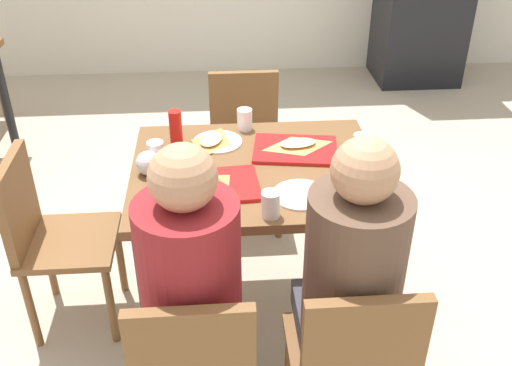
{
  "coord_description": "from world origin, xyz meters",
  "views": [
    {
      "loc": [
        -0.16,
        -2.12,
        2.01
      ],
      "look_at": [
        0.0,
        0.0,
        0.7
      ],
      "focal_mm": 41.57,
      "sensor_mm": 36.0,
      "label": 1
    }
  ],
  "objects_px": {
    "pizza_slice_a": "(206,185)",
    "chair_far_side": "(245,138)",
    "chair_left_end": "(48,231)",
    "plastic_cup_c": "(156,153)",
    "person_in_red": "(191,283)",
    "tray_red_far": "(295,149)",
    "pizza_slice_b": "(298,144)",
    "soda_can": "(360,148)",
    "condiment_bottle": "(176,128)",
    "paper_plate_near_edge": "(301,195)",
    "foil_bundle": "(148,163)",
    "paper_plate_center": "(218,142)",
    "main_table": "(256,190)",
    "chair_near_right": "(353,360)",
    "pizza_slice_c": "(211,140)",
    "person_in_brown_jacket": "(350,275)",
    "plastic_cup_a": "(245,119)",
    "tray_red_near": "(213,186)",
    "plastic_cup_b": "(271,204)"
  },
  "relations": [
    {
      "from": "main_table",
      "to": "tray_red_near",
      "type": "xyz_separation_m",
      "value": [
        -0.18,
        -0.15,
        0.12
      ]
    },
    {
      "from": "tray_red_far",
      "to": "paper_plate_near_edge",
      "type": "height_order",
      "value": "tray_red_far"
    },
    {
      "from": "pizza_slice_c",
      "to": "plastic_cup_c",
      "type": "xyz_separation_m",
      "value": [
        -0.23,
        -0.16,
        0.03
      ]
    },
    {
      "from": "chair_near_right",
      "to": "plastic_cup_a",
      "type": "distance_m",
      "value": 1.24
    },
    {
      "from": "pizza_slice_a",
      "to": "foil_bundle",
      "type": "relative_size",
      "value": 2.49
    },
    {
      "from": "tray_red_near",
      "to": "plastic_cup_a",
      "type": "height_order",
      "value": "plastic_cup_a"
    },
    {
      "from": "main_table",
      "to": "pizza_slice_b",
      "type": "distance_m",
      "value": 0.28
    },
    {
      "from": "condiment_bottle",
      "to": "pizza_slice_b",
      "type": "bearing_deg",
      "value": -9.46
    },
    {
      "from": "chair_far_side",
      "to": "plastic_cup_b",
      "type": "bearing_deg",
      "value": -88.72
    },
    {
      "from": "chair_near_right",
      "to": "pizza_slice_a",
      "type": "distance_m",
      "value": 0.84
    },
    {
      "from": "tray_red_far",
      "to": "pizza_slice_a",
      "type": "height_order",
      "value": "pizza_slice_a"
    },
    {
      "from": "tray_red_far",
      "to": "soda_can",
      "type": "relative_size",
      "value": 2.95
    },
    {
      "from": "pizza_slice_c",
      "to": "person_in_brown_jacket",
      "type": "bearing_deg",
      "value": -63.44
    },
    {
      "from": "person_in_brown_jacket",
      "to": "tray_red_near",
      "type": "relative_size",
      "value": 3.5
    },
    {
      "from": "condiment_bottle",
      "to": "foil_bundle",
      "type": "bearing_deg",
      "value": -112.36
    },
    {
      "from": "pizza_slice_b",
      "to": "foil_bundle",
      "type": "distance_m",
      "value": 0.65
    },
    {
      "from": "paper_plate_near_edge",
      "to": "foil_bundle",
      "type": "bearing_deg",
      "value": 160.59
    },
    {
      "from": "chair_far_side",
      "to": "foil_bundle",
      "type": "height_order",
      "value": "foil_bundle"
    },
    {
      "from": "paper_plate_center",
      "to": "plastic_cup_b",
      "type": "xyz_separation_m",
      "value": [
        0.18,
        -0.59,
        0.05
      ]
    },
    {
      "from": "condiment_bottle",
      "to": "paper_plate_near_edge",
      "type": "bearing_deg",
      "value": -43.17
    },
    {
      "from": "main_table",
      "to": "person_in_red",
      "type": "height_order",
      "value": "person_in_red"
    },
    {
      "from": "chair_left_end",
      "to": "plastic_cup_c",
      "type": "height_order",
      "value": "plastic_cup_c"
    },
    {
      "from": "paper_plate_near_edge",
      "to": "soda_can",
      "type": "height_order",
      "value": "soda_can"
    },
    {
      "from": "tray_red_near",
      "to": "chair_near_right",
      "type": "bearing_deg",
      "value": -56.22
    },
    {
      "from": "pizza_slice_c",
      "to": "plastic_cup_a",
      "type": "height_order",
      "value": "plastic_cup_a"
    },
    {
      "from": "main_table",
      "to": "soda_can",
      "type": "xyz_separation_m",
      "value": [
        0.44,
        0.02,
        0.17
      ]
    },
    {
      "from": "plastic_cup_a",
      "to": "chair_left_end",
      "type": "bearing_deg",
      "value": -157.87
    },
    {
      "from": "person_in_red",
      "to": "pizza_slice_b",
      "type": "xyz_separation_m",
      "value": [
        0.45,
        0.8,
        0.06
      ]
    },
    {
      "from": "tray_red_far",
      "to": "pizza_slice_b",
      "type": "xyz_separation_m",
      "value": [
        0.01,
        0.02,
        0.02
      ]
    },
    {
      "from": "paper_plate_center",
      "to": "plastic_cup_c",
      "type": "relative_size",
      "value": 2.2
    },
    {
      "from": "main_table",
      "to": "tray_red_far",
      "type": "xyz_separation_m",
      "value": [
        0.18,
        0.13,
        0.12
      ]
    },
    {
      "from": "chair_far_side",
      "to": "soda_can",
      "type": "bearing_deg",
      "value": -60.68
    },
    {
      "from": "paper_plate_near_edge",
      "to": "pizza_slice_c",
      "type": "distance_m",
      "value": 0.56
    },
    {
      "from": "person_in_brown_jacket",
      "to": "pizza_slice_c",
      "type": "distance_m",
      "value": 0.99
    },
    {
      "from": "person_in_red",
      "to": "pizza_slice_a",
      "type": "xyz_separation_m",
      "value": [
        0.05,
        0.5,
        0.06
      ]
    },
    {
      "from": "soda_can",
      "to": "condiment_bottle",
      "type": "height_order",
      "value": "condiment_bottle"
    },
    {
      "from": "plastic_cup_b",
      "to": "chair_far_side",
      "type": "bearing_deg",
      "value": 91.28
    },
    {
      "from": "pizza_slice_c",
      "to": "plastic_cup_c",
      "type": "height_order",
      "value": "plastic_cup_c"
    },
    {
      "from": "tray_red_far",
      "to": "paper_plate_center",
      "type": "xyz_separation_m",
      "value": [
        -0.34,
        0.1,
        -0.0
      ]
    },
    {
      "from": "chair_far_side",
      "to": "plastic_cup_c",
      "type": "relative_size",
      "value": 8.49
    },
    {
      "from": "person_in_brown_jacket",
      "to": "condiment_bottle",
      "type": "xyz_separation_m",
      "value": [
        -0.59,
        0.89,
        0.11
      ]
    },
    {
      "from": "chair_near_right",
      "to": "pizza_slice_c",
      "type": "xyz_separation_m",
      "value": [
        -0.44,
        1.02,
        0.3
      ]
    },
    {
      "from": "soda_can",
      "to": "tray_red_far",
      "type": "bearing_deg",
      "value": 157.95
    },
    {
      "from": "tray_red_near",
      "to": "plastic_cup_a",
      "type": "distance_m",
      "value": 0.53
    },
    {
      "from": "person_in_red",
      "to": "plastic_cup_c",
      "type": "height_order",
      "value": "person_in_red"
    },
    {
      "from": "chair_left_end",
      "to": "soda_can",
      "type": "height_order",
      "value": "soda_can"
    },
    {
      "from": "pizza_slice_a",
      "to": "chair_far_side",
      "type": "bearing_deg",
      "value": 77.99
    },
    {
      "from": "chair_near_right",
      "to": "pizza_slice_b",
      "type": "bearing_deg",
      "value": 93.91
    },
    {
      "from": "chair_left_end",
      "to": "paper_plate_near_edge",
      "type": "height_order",
      "value": "chair_left_end"
    },
    {
      "from": "person_in_brown_jacket",
      "to": "pizza_slice_c",
      "type": "relative_size",
      "value": 5.25
    }
  ]
}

